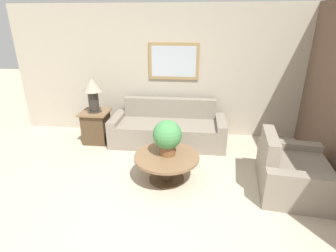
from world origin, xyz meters
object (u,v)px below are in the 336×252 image
side_table (96,126)px  coffee_table (167,162)px  couch_main (168,130)px  potted_plant_on_table (167,136)px  armchair (291,173)px  table_lamp (92,90)px

side_table → coffee_table: bearing=-38.1°
coffee_table → couch_main: bearing=95.5°
side_table → potted_plant_on_table: (1.56, -1.17, 0.38)m
armchair → coffee_table: (-1.79, 0.04, 0.03)m
couch_main → table_lamp: 1.63m
armchair → table_lamp: table_lamp is taller
armchair → coffee_table: armchair is taller
armchair → coffee_table: size_ratio=1.26×
coffee_table → side_table: size_ratio=1.53×
couch_main → coffee_table: (0.13, -1.33, 0.02)m
couch_main → table_lamp: table_lamp is taller
coffee_table → side_table: side_table is taller
couch_main → coffee_table: bearing=-84.5°
potted_plant_on_table → coffee_table: bearing=-96.5°
couch_main → table_lamp: size_ratio=3.39×
side_table → potted_plant_on_table: size_ratio=1.19×
armchair → potted_plant_on_table: 1.84m
coffee_table → side_table: 1.98m
coffee_table → potted_plant_on_table: 0.41m
coffee_table → table_lamp: size_ratio=1.50×
potted_plant_on_table → couch_main: bearing=96.0°
coffee_table → side_table: bearing=141.9°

